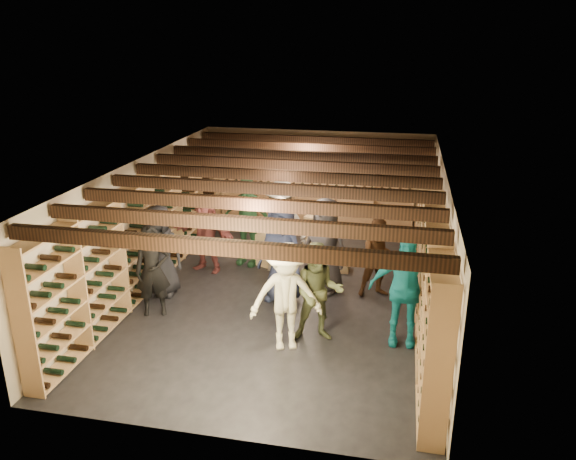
% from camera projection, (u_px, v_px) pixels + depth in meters
% --- Properties ---
extents(ground, '(8.00, 8.00, 0.00)m').
position_uv_depth(ground, '(282.00, 294.00, 10.46)').
color(ground, black).
rests_on(ground, ground).
extents(walls, '(5.52, 8.02, 2.40)m').
position_uv_depth(walls, '(282.00, 233.00, 10.06)').
color(walls, '#B9AA90').
rests_on(walls, ground).
extents(ceiling, '(5.50, 8.00, 0.01)m').
position_uv_depth(ceiling, '(282.00, 168.00, 9.66)').
color(ceiling, beige).
rests_on(ceiling, walls).
extents(ceiling_joists, '(5.40, 7.12, 0.18)m').
position_uv_depth(ceiling_joists, '(282.00, 176.00, 9.71)').
color(ceiling_joists, black).
rests_on(ceiling_joists, ground).
extents(wine_rack_left, '(0.32, 7.50, 2.15)m').
position_uv_depth(wine_rack_left, '(149.00, 230.00, 10.60)').
color(wine_rack_left, '#9E764D').
rests_on(wine_rack_left, ground).
extents(wine_rack_right, '(0.32, 7.50, 2.15)m').
position_uv_depth(wine_rack_right, '(429.00, 250.00, 9.61)').
color(wine_rack_right, '#9E764D').
rests_on(wine_rack_right, ground).
extents(wine_rack_back, '(4.70, 0.30, 2.15)m').
position_uv_depth(wine_rack_back, '(316.00, 186.00, 13.64)').
color(wine_rack_back, '#9E764D').
rests_on(wine_rack_back, ground).
extents(crate_stack_left, '(0.59, 0.50, 0.68)m').
position_uv_depth(crate_stack_left, '(268.00, 250.00, 11.66)').
color(crate_stack_left, '#A48156').
rests_on(crate_stack_left, ground).
extents(crate_stack_right, '(0.57, 0.45, 0.68)m').
position_uv_depth(crate_stack_right, '(316.00, 231.00, 12.77)').
color(crate_stack_right, '#A48156').
rests_on(crate_stack_right, ground).
extents(crate_loose, '(0.50, 0.33, 0.17)m').
position_uv_depth(crate_loose, '(337.00, 266.00, 11.47)').
color(crate_loose, '#A48156').
rests_on(crate_loose, ground).
extents(person_0, '(0.88, 0.61, 1.71)m').
position_uv_depth(person_0, '(160.00, 251.00, 10.19)').
color(person_0, black).
rests_on(person_0, ground).
extents(person_1, '(0.68, 0.57, 1.61)m').
position_uv_depth(person_1, '(153.00, 271.00, 9.47)').
color(person_1, black).
rests_on(person_1, ground).
extents(person_2, '(0.88, 0.74, 1.61)m').
position_uv_depth(person_2, '(318.00, 293.00, 8.66)').
color(person_2, '#505A37').
rests_on(person_2, ground).
extents(person_3, '(1.25, 0.96, 1.71)m').
position_uv_depth(person_3, '(286.00, 297.00, 8.42)').
color(person_3, beige).
rests_on(person_3, ground).
extents(person_4, '(1.08, 0.48, 1.82)m').
position_uv_depth(person_4, '(404.00, 289.00, 8.54)').
color(person_4, '#127C88').
rests_on(person_4, ground).
extents(person_5, '(1.53, 0.87, 1.58)m').
position_uv_depth(person_5, '(206.00, 233.00, 11.27)').
color(person_5, brown).
rests_on(person_5, ground).
extents(person_6, '(1.04, 0.87, 1.83)m').
position_uv_depth(person_6, '(281.00, 253.00, 9.92)').
color(person_6, '#1F2642').
rests_on(person_6, ground).
extents(person_7, '(0.74, 0.59, 1.78)m').
position_uv_depth(person_7, '(282.00, 243.00, 10.47)').
color(person_7, gray).
rests_on(person_7, ground).
extents(person_8, '(0.87, 0.77, 1.48)m').
position_uv_depth(person_8, '(379.00, 258.00, 10.16)').
color(person_8, '#422714').
rests_on(person_8, ground).
extents(person_9, '(1.31, 0.97, 1.82)m').
position_uv_depth(person_9, '(281.00, 225.00, 11.42)').
color(person_9, '#9F9C93').
rests_on(person_9, ground).
extents(person_10, '(1.18, 0.71, 1.87)m').
position_uv_depth(person_10, '(247.00, 221.00, 11.55)').
color(person_10, '#255330').
rests_on(person_10, ground).
extents(person_12, '(1.04, 0.87, 1.81)m').
position_uv_depth(person_12, '(325.00, 246.00, 10.29)').
color(person_12, '#2E2D31').
rests_on(person_12, ground).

